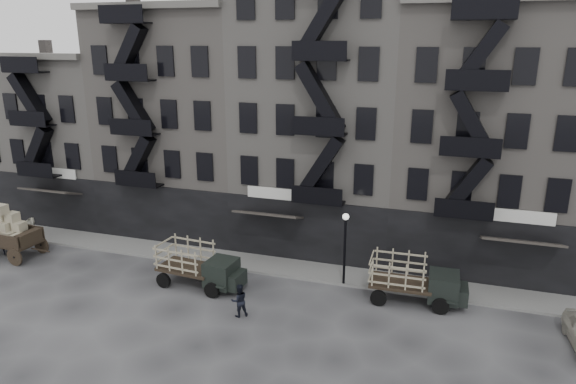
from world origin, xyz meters
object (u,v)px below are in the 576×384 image
(stake_truck_east, at_px, (415,277))
(stake_truck_west, at_px, (198,262))
(pedestrian_west, at_px, (0,241))
(horse, at_px, (22,229))
(pedestrian_mid, at_px, (239,300))
(wagon, at_px, (6,227))

(stake_truck_east, bearing_deg, stake_truck_west, -172.65)
(stake_truck_east, height_order, pedestrian_west, stake_truck_east)
(horse, relative_size, pedestrian_west, 1.13)
(pedestrian_west, relative_size, pedestrian_mid, 1.10)
(horse, distance_m, pedestrian_west, 2.28)
(stake_truck_east, relative_size, pedestrian_mid, 2.91)
(horse, height_order, stake_truck_west, stake_truck_west)
(horse, xyz_separation_m, stake_truck_east, (26.13, -0.47, 0.52))
(wagon, distance_m, pedestrian_mid, 17.05)
(wagon, distance_m, stake_truck_east, 25.06)
(stake_truck_west, height_order, stake_truck_east, same)
(pedestrian_west, xyz_separation_m, pedestrian_mid, (17.57, -2.37, -0.09))
(pedestrian_mid, bearing_deg, pedestrian_west, -44.30)
(wagon, relative_size, pedestrian_mid, 2.42)
(horse, relative_size, pedestrian_mid, 1.24)
(stake_truck_west, bearing_deg, wagon, -175.50)
(stake_truck_west, relative_size, stake_truck_east, 1.02)
(wagon, relative_size, pedestrian_west, 2.19)
(stake_truck_west, bearing_deg, pedestrian_mid, -29.52)
(stake_truck_west, height_order, pedestrian_mid, stake_truck_west)
(horse, relative_size, wagon, 0.51)
(horse, bearing_deg, pedestrian_mid, -122.17)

